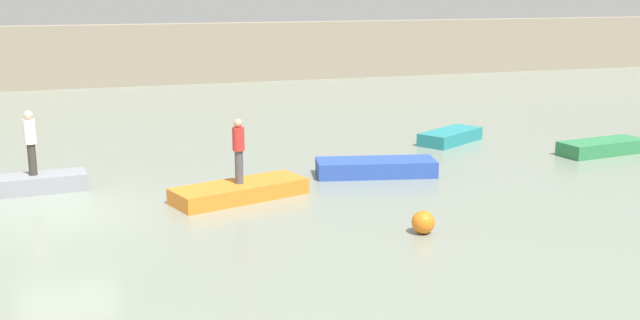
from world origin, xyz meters
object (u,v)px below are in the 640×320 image
Objects in this scene: mooring_buoy at (423,222)px; rowboat_teal at (450,137)px; rowboat_green at (602,147)px; person_red_shirt at (239,148)px; rowboat_orange at (240,191)px; rowboat_grey at (34,183)px; rowboat_blue at (376,168)px; person_white_shirt at (30,139)px.

rowboat_teal is at bearing 59.03° from mooring_buoy.
rowboat_green reaches higher than rowboat_teal.
mooring_buoy is at bearing -155.51° from rowboat_green.
mooring_buoy is at bearing -50.91° from person_red_shirt.
person_red_shirt is (-0.00, 0.00, 1.19)m from rowboat_orange.
rowboat_grey is 18.15m from rowboat_green.
rowboat_blue is 6.59× the size of mooring_buoy.
person_white_shirt is at bearing 170.37° from rowboat_green.
mooring_buoy is at bearing -151.91° from rowboat_teal.
rowboat_green is at bearing -2.57° from person_white_shirt.
rowboat_teal is at bearing 52.42° from rowboat_blue.
rowboat_grey is at bearing 159.02° from rowboat_teal.
rowboat_blue is (4.44, 1.25, 0.03)m from rowboat_orange.
rowboat_green is 1.77× the size of person_red_shirt.
mooring_buoy is (8.65, -6.64, 0.03)m from rowboat_grey.
rowboat_orange is at bearing -151.62° from rowboat_blue.
rowboat_green is at bearing 31.55° from mooring_buoy.
rowboat_orange is 4.62m from rowboat_blue.
person_red_shirt is (5.25, -2.46, 1.16)m from rowboat_grey.
rowboat_blue is 2.03× the size of person_red_shirt.
rowboat_orange is 2.08× the size of person_red_shirt.
rowboat_teal is 5.00× the size of mooring_buoy.
rowboat_green is at bearing -9.87° from rowboat_orange.
rowboat_teal reaches higher than rowboat_orange.
rowboat_orange is at bearing 0.00° from person_red_shirt.
person_white_shirt reaches higher than rowboat_green.
rowboat_green is at bearing -7.07° from rowboat_grey.
mooring_buoy is at bearing -42.00° from rowboat_grey.
rowboat_blue is (9.70, -1.21, 0.00)m from rowboat_grey.
person_white_shirt reaches higher than mooring_buoy.
mooring_buoy reaches higher than rowboat_teal.
rowboat_grey is at bearing 137.76° from rowboat_orange.
rowboat_teal is at bearing 9.96° from person_white_shirt.
person_white_shirt reaches higher than rowboat_teal.
person_white_shirt is 10.97m from mooring_buoy.
person_white_shirt is at bearing 137.76° from rowboat_orange.
rowboat_grey is 10.90m from mooring_buoy.
rowboat_green is at bearing 15.28° from rowboat_blue.
person_red_shirt is 5.80m from person_white_shirt.
rowboat_blue is at bearing 15.76° from person_red_shirt.
rowboat_grey is at bearing 180.00° from person_white_shirt.
rowboat_green is 11.13m from mooring_buoy.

